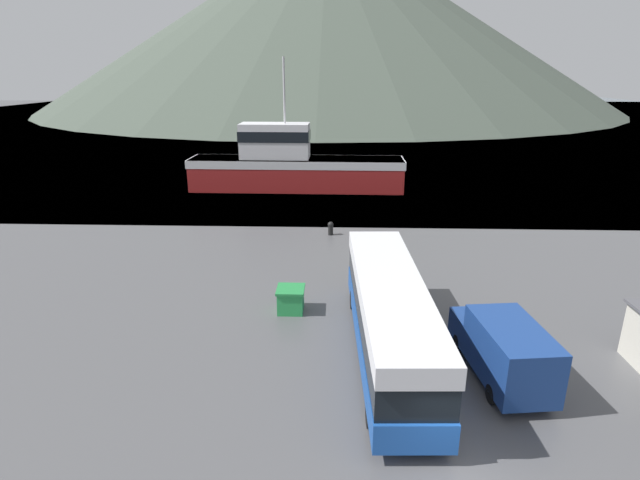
{
  "coord_description": "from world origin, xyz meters",
  "views": [
    {
      "loc": [
        -3.54,
        -10.6,
        11.16
      ],
      "look_at": [
        -4.52,
        16.55,
        2.0
      ],
      "focal_mm": 28.0,
      "sensor_mm": 36.0,
      "label": 1
    }
  ],
  "objects_px": {
    "small_boat": "(231,175)",
    "tour_bus": "(389,313)",
    "delivery_van": "(503,348)",
    "fishing_boat": "(292,165)",
    "storage_bin": "(291,299)"
  },
  "relations": [
    {
      "from": "storage_bin",
      "to": "tour_bus",
      "type": "bearing_deg",
      "value": -41.75
    },
    {
      "from": "tour_bus",
      "to": "delivery_van",
      "type": "xyz_separation_m",
      "value": [
        4.2,
        -1.47,
        -0.62
      ]
    },
    {
      "from": "delivery_van",
      "to": "fishing_boat",
      "type": "height_order",
      "value": "fishing_boat"
    },
    {
      "from": "fishing_boat",
      "to": "small_boat",
      "type": "height_order",
      "value": "fishing_boat"
    },
    {
      "from": "tour_bus",
      "to": "delivery_van",
      "type": "relative_size",
      "value": 2.13
    },
    {
      "from": "delivery_van",
      "to": "storage_bin",
      "type": "bearing_deg",
      "value": 141.38
    },
    {
      "from": "storage_bin",
      "to": "fishing_boat",
      "type": "bearing_deg",
      "value": 94.84
    },
    {
      "from": "delivery_van",
      "to": "small_boat",
      "type": "relative_size",
      "value": 0.97
    },
    {
      "from": "fishing_boat",
      "to": "storage_bin",
      "type": "bearing_deg",
      "value": 5.6
    },
    {
      "from": "tour_bus",
      "to": "fishing_boat",
      "type": "xyz_separation_m",
      "value": [
        -6.65,
        30.86,
        0.52
      ]
    },
    {
      "from": "small_boat",
      "to": "delivery_van",
      "type": "bearing_deg",
      "value": 12.11
    },
    {
      "from": "small_boat",
      "to": "tour_bus",
      "type": "bearing_deg",
      "value": 7.43
    },
    {
      "from": "tour_bus",
      "to": "delivery_van",
      "type": "height_order",
      "value": "tour_bus"
    },
    {
      "from": "small_boat",
      "to": "fishing_boat",
      "type": "bearing_deg",
      "value": 41.85
    },
    {
      "from": "delivery_van",
      "to": "storage_bin",
      "type": "xyz_separation_m",
      "value": [
        -8.56,
        5.36,
        -0.68
      ]
    }
  ]
}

